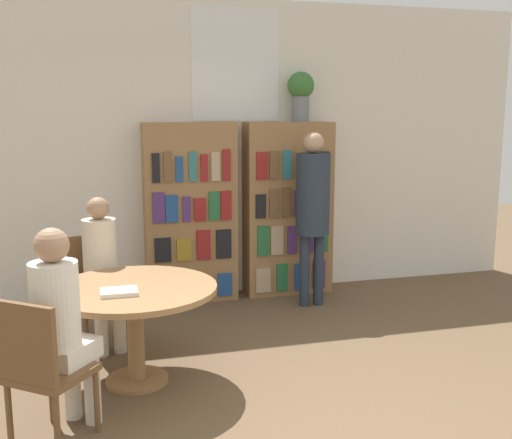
# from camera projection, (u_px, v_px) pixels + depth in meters

# --- Properties ---
(wall_back) EXTENTS (6.40, 0.07, 3.00)m
(wall_back) POSITION_uv_depth(u_px,v_px,m) (235.00, 150.00, 6.19)
(wall_back) COLOR silver
(wall_back) RESTS_ON ground_plane
(bookshelf_left) EXTENTS (0.91, 0.34, 1.79)m
(bookshelf_left) POSITION_uv_depth(u_px,v_px,m) (190.00, 213.00, 5.98)
(bookshelf_left) COLOR olive
(bookshelf_left) RESTS_ON ground_plane
(bookshelf_right) EXTENTS (0.91, 0.34, 1.79)m
(bookshelf_right) POSITION_uv_depth(u_px,v_px,m) (288.00, 209.00, 6.25)
(bookshelf_right) COLOR olive
(bookshelf_right) RESTS_ON ground_plane
(flower_vase) EXTENTS (0.27, 0.27, 0.50)m
(flower_vase) POSITION_uv_depth(u_px,v_px,m) (301.00, 92.00, 6.07)
(flower_vase) COLOR slate
(flower_vase) RESTS_ON bookshelf_right
(reading_table) EXTENTS (1.15, 1.15, 0.70)m
(reading_table) POSITION_uv_depth(u_px,v_px,m) (134.00, 303.00, 4.15)
(reading_table) COLOR olive
(reading_table) RESTS_ON ground_plane
(chair_near_camera) EXTENTS (0.56, 0.56, 0.88)m
(chair_near_camera) POSITION_uv_depth(u_px,v_px,m) (41.00, 366.00, 3.34)
(chair_near_camera) COLOR brown
(chair_near_camera) RESTS_ON ground_plane
(chair_left_side) EXTENTS (0.49, 0.49, 0.88)m
(chair_left_side) POSITION_uv_depth(u_px,v_px,m) (97.00, 284.00, 4.93)
(chair_left_side) COLOR brown
(chair_left_side) RESTS_ON ground_plane
(seated_reader_left) EXTENTS (0.35, 0.40, 1.23)m
(seated_reader_left) POSITION_uv_depth(u_px,v_px,m) (102.00, 264.00, 4.75)
(seated_reader_left) COLOR beige
(seated_reader_left) RESTS_ON ground_plane
(seated_reader_right) EXTENTS (0.41, 0.42, 1.25)m
(seated_reader_right) POSITION_uv_depth(u_px,v_px,m) (61.00, 317.00, 3.46)
(seated_reader_right) COLOR silver
(seated_reader_right) RESTS_ON ground_plane
(librarian_standing) EXTENTS (0.33, 0.60, 1.70)m
(librarian_standing) POSITION_uv_depth(u_px,v_px,m) (313.00, 200.00, 5.76)
(librarian_standing) COLOR #232D3D
(librarian_standing) RESTS_ON ground_plane
(open_book_on_table) EXTENTS (0.24, 0.18, 0.03)m
(open_book_on_table) POSITION_uv_depth(u_px,v_px,m) (119.00, 292.00, 3.95)
(open_book_on_table) COLOR silver
(open_book_on_table) RESTS_ON reading_table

